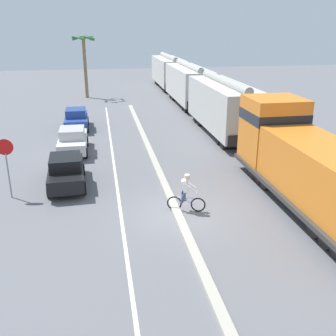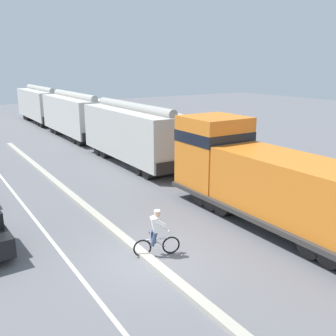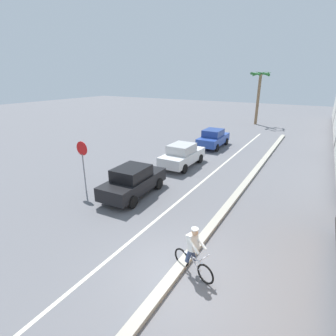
{
  "view_description": "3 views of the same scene",
  "coord_description": "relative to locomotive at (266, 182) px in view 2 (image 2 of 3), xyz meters",
  "views": [
    {
      "loc": [
        -3.04,
        -15.05,
        7.76
      ],
      "look_at": [
        -0.07,
        1.77,
        1.5
      ],
      "focal_mm": 42.0,
      "sensor_mm": 36.0,
      "label": 1
    },
    {
      "loc": [
        -6.05,
        -10.83,
        6.67
      ],
      "look_at": [
        3.3,
        3.97,
        2.0
      ],
      "focal_mm": 42.0,
      "sensor_mm": 36.0,
      "label": 2
    },
    {
      "loc": [
        3.26,
        -6.16,
        6.11
      ],
      "look_at": [
        -4.29,
        6.78,
        0.84
      ],
      "focal_mm": 28.0,
      "sensor_mm": 36.0,
      "label": 3
    }
  ],
  "objects": [
    {
      "name": "hopper_car_middle",
      "position": [
        0.0,
        23.76,
        0.28
      ],
      "size": [
        2.9,
        10.6,
        4.18
      ],
      "color": "beige",
      "rests_on": "ground"
    },
    {
      "name": "locomotive",
      "position": [
        0.0,
        0.0,
        0.0
      ],
      "size": [
        3.1,
        11.61,
        4.2
      ],
      "color": "orange",
      "rests_on": "ground"
    },
    {
      "name": "hopper_car_lead",
      "position": [
        0.0,
        12.16,
        0.28
      ],
      "size": [
        2.9,
        10.6,
        4.18
      ],
      "color": "beige",
      "rests_on": "ground"
    },
    {
      "name": "ground_plane",
      "position": [
        -5.97,
        -0.41,
        -1.8
      ],
      "size": [
        120.0,
        120.0,
        0.0
      ],
      "primitive_type": "plane",
      "color": "slate"
    },
    {
      "name": "median_curb",
      "position": [
        -5.97,
        5.59,
        -1.72
      ],
      "size": [
        0.36,
        36.0,
        0.16
      ],
      "primitive_type": "cube",
      "color": "#B2AD9E",
      "rests_on": "ground"
    },
    {
      "name": "lane_stripe",
      "position": [
        -8.37,
        5.59,
        -1.79
      ],
      "size": [
        0.14,
        36.0,
        0.01
      ],
      "primitive_type": "cube",
      "color": "silver",
      "rests_on": "ground"
    },
    {
      "name": "cyclist",
      "position": [
        -5.52,
        -0.17,
        -0.98
      ],
      "size": [
        1.64,
        0.67,
        1.71
      ],
      "color": "black",
      "rests_on": "ground"
    },
    {
      "name": "hopper_car_trailing",
      "position": [
        0.0,
        35.36,
        0.28
      ],
      "size": [
        2.9,
        10.6,
        4.18
      ],
      "color": "beige",
      "rests_on": "ground"
    }
  ]
}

